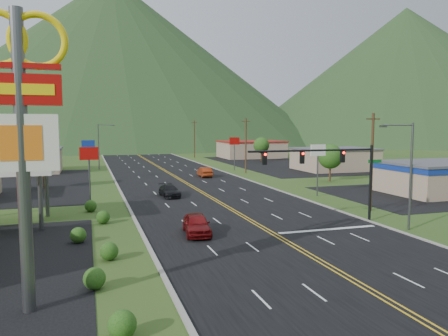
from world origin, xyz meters
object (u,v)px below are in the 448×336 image
object	(u,v)px
traffic_signal	(332,164)
car_red_far	(205,172)
streetlight_east	(408,169)
car_red_near	(197,224)
streetlight_west	(100,143)
car_dark_mid	(169,191)
pylon_sign	(21,114)

from	to	relation	value
traffic_signal	car_red_far	bearing A→B (deg)	92.61
traffic_signal	streetlight_east	size ratio (longest dim) A/B	1.46
streetlight_east	car_red_near	bearing A→B (deg)	167.65
streetlight_west	car_dark_mid	world-z (taller)	streetlight_west
pylon_sign	car_red_far	world-z (taller)	pylon_sign
car_red_far	streetlight_west	bearing A→B (deg)	-46.61
traffic_signal	streetlight_east	distance (m)	6.17
traffic_signal	streetlight_west	size ratio (longest dim) A/B	1.46
car_dark_mid	car_red_far	world-z (taller)	car_red_far
pylon_sign	car_dark_mid	xyz separation A→B (m)	(12.31, 30.76, -8.59)
car_dark_mid	car_red_far	size ratio (longest dim) A/B	0.99
streetlight_west	car_dark_mid	bearing A→B (deg)	-79.37
pylon_sign	streetlight_west	xyz separation A→B (m)	(5.32, 68.00, -4.12)
pylon_sign	car_red_near	size ratio (longest dim) A/B	2.85
pylon_sign	traffic_signal	bearing A→B (deg)	27.06
streetlight_east	streetlight_west	world-z (taller)	same
pylon_sign	streetlight_east	size ratio (longest dim) A/B	1.56
car_red_near	car_red_far	bearing A→B (deg)	80.63
streetlight_east	car_dark_mid	bearing A→B (deg)	124.88
pylon_sign	car_dark_mid	size ratio (longest dim) A/B	2.87
streetlight_east	car_red_far	bearing A→B (deg)	98.77
streetlight_east	car_dark_mid	distance (m)	28.10
streetlight_east	streetlight_west	bearing A→B (deg)	110.86
streetlight_east	car_red_near	distance (m)	18.06
car_dark_mid	traffic_signal	bearing A→B (deg)	-62.08
pylon_sign	traffic_signal	xyz separation A→B (m)	(23.48, 12.00, -3.97)
car_red_near	car_dark_mid	size ratio (longest dim) A/B	1.01
streetlight_west	car_red_near	xyz separation A→B (m)	(5.74, -56.25, -4.34)
streetlight_west	car_red_near	distance (m)	56.71
traffic_signal	car_red_far	size ratio (longest dim) A/B	2.66
pylon_sign	car_dark_mid	distance (m)	34.23
traffic_signal	streetlight_west	distance (m)	58.88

